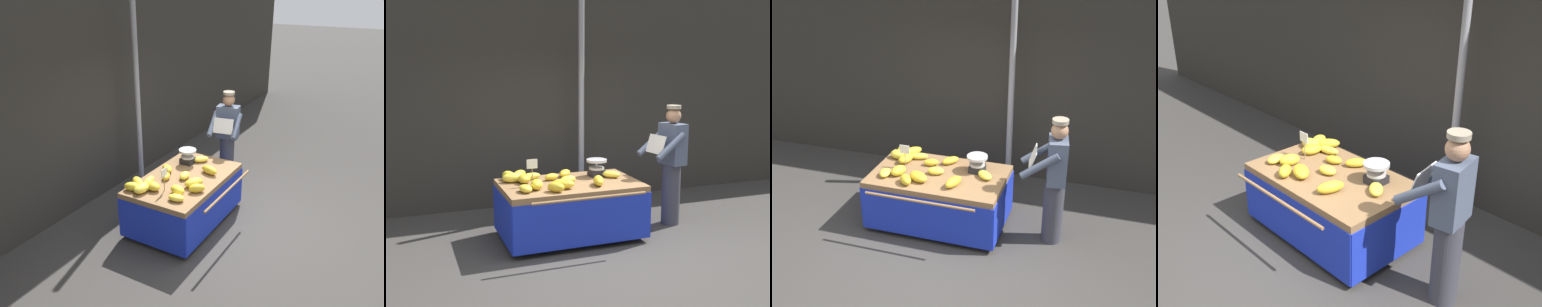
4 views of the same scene
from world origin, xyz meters
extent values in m
plane|color=#383533|center=(0.00, 0.00, 0.00)|extent=(60.00, 60.00, 0.00)
cube|color=#2D2B26|center=(0.00, 2.73, 1.97)|extent=(16.00, 0.24, 3.95)
cylinder|color=gray|center=(0.38, 2.23, 1.70)|extent=(0.09, 0.09, 3.40)
cube|color=olive|center=(-0.29, 0.92, 0.71)|extent=(1.80, 1.09, 0.08)
cylinder|color=black|center=(-1.11, 0.92, 0.32)|extent=(0.05, 0.64, 0.64)
cylinder|color=#B7B7BC|center=(-1.14, 0.92, 0.32)|extent=(0.01, 0.12, 0.12)
cylinder|color=black|center=(0.53, 0.92, 0.32)|extent=(0.05, 0.64, 0.64)
cylinder|color=#B7B7BC|center=(0.56, 0.92, 0.32)|extent=(0.01, 0.12, 0.12)
cylinder|color=#4C4742|center=(-0.29, 1.38, 0.34)|extent=(0.05, 0.05, 0.67)
cube|color=#192DB2|center=(-0.29, 0.37, 0.37)|extent=(1.80, 0.02, 0.60)
cube|color=#192DB2|center=(-0.29, 1.46, 0.37)|extent=(1.80, 0.02, 0.60)
cube|color=#192DB2|center=(-1.19, 0.92, 0.37)|extent=(0.02, 1.09, 0.60)
cube|color=#192DB2|center=(0.61, 0.92, 0.37)|extent=(0.02, 1.09, 0.60)
cylinder|color=olive|center=(-0.29, 0.19, 0.73)|extent=(1.44, 0.04, 0.04)
cube|color=black|center=(0.18, 1.14, 0.80)|extent=(0.20, 0.20, 0.09)
cylinder|color=#B7B7BC|center=(0.18, 1.14, 0.90)|extent=(0.02, 0.02, 0.11)
cylinder|color=#B7B7BC|center=(0.18, 1.14, 0.97)|extent=(0.28, 0.28, 0.03)
cylinder|color=#B7B7BC|center=(0.18, 1.14, 0.86)|extent=(0.21, 0.21, 0.03)
cylinder|color=#997A51|center=(-0.79, 0.95, 0.86)|extent=(0.01, 0.01, 0.22)
cube|color=white|center=(-0.79, 0.95, 1.03)|extent=(0.14, 0.01, 0.12)
ellipsoid|color=gold|center=(-0.24, 1.26, 0.80)|extent=(0.26, 0.28, 0.10)
ellipsoid|color=gold|center=(-0.48, 0.65, 0.81)|extent=(0.33, 0.28, 0.12)
ellipsoid|color=gold|center=(-0.86, 1.36, 0.81)|extent=(0.29, 0.32, 0.11)
ellipsoid|color=yellow|center=(-0.72, 1.26, 0.80)|extent=(0.30, 0.17, 0.09)
ellipsoid|color=yellow|center=(0.33, 0.98, 0.80)|extent=(0.28, 0.28, 0.09)
ellipsoid|color=gold|center=(-0.60, 0.53, 0.81)|extent=(0.25, 0.26, 0.12)
ellipsoid|color=yellow|center=(-1.01, 1.34, 0.81)|extent=(0.20, 0.26, 0.12)
ellipsoid|color=gold|center=(0.01, 0.65, 0.81)|extent=(0.22, 0.32, 0.12)
ellipsoid|color=yellow|center=(-0.79, 0.73, 0.82)|extent=(0.22, 0.27, 0.13)
ellipsoid|color=gold|center=(-0.85, 1.10, 0.81)|extent=(0.22, 0.29, 0.12)
ellipsoid|color=gold|center=(-0.48, 1.12, 0.80)|extent=(0.23, 0.18, 0.09)
ellipsoid|color=yellow|center=(-0.98, 1.19, 0.82)|extent=(0.29, 0.19, 0.12)
ellipsoid|color=yellow|center=(-0.95, 0.65, 0.80)|extent=(0.18, 0.24, 0.09)
ellipsoid|color=yellow|center=(-0.32, 0.90, 0.80)|extent=(0.24, 0.17, 0.10)
cylinder|color=#383842|center=(1.26, 0.95, 0.44)|extent=(0.26, 0.26, 0.88)
cube|color=#475166|center=(1.26, 0.95, 1.17)|extent=(0.29, 0.41, 0.58)
sphere|color=#9E7051|center=(1.26, 0.95, 1.56)|extent=(0.21, 0.21, 0.21)
cylinder|color=gray|center=(1.26, 0.95, 1.69)|extent=(0.20, 0.20, 0.05)
cylinder|color=#475166|center=(1.09, 0.71, 1.18)|extent=(0.49, 0.17, 0.37)
cylinder|color=#475166|center=(1.02, 1.12, 1.18)|extent=(0.49, 0.17, 0.37)
cube|color=silver|center=(0.97, 0.90, 1.19)|extent=(0.15, 0.35, 0.25)
camera|label=1|loc=(-5.06, -1.96, 3.49)|focal=38.75mm
camera|label=2|loc=(-2.36, -4.91, 2.31)|focal=45.55mm
camera|label=3|loc=(1.87, -4.75, 3.93)|focal=47.60mm
camera|label=4|loc=(3.21, -2.07, 3.15)|focal=44.20mm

